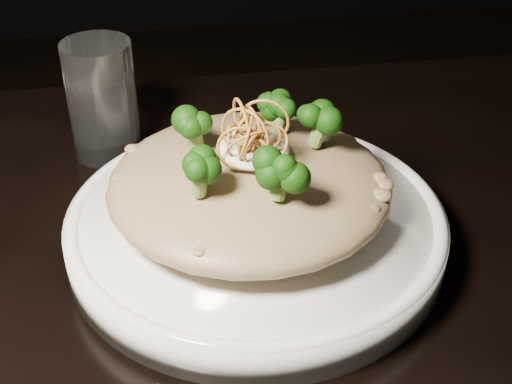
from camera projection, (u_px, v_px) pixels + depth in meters
table at (213, 358)px, 0.63m from camera, size 1.10×0.80×0.75m
plate at (256, 228)px, 0.62m from camera, size 0.32×0.32×0.03m
risotto at (249, 184)px, 0.60m from camera, size 0.24×0.24×0.05m
broccoli at (254, 133)px, 0.56m from camera, size 0.15×0.15×0.06m
cheese at (253, 150)px, 0.58m from camera, size 0.06×0.06×0.02m
shallots at (251, 128)px, 0.55m from camera, size 0.06×0.06×0.04m
drinking_glass at (102, 100)px, 0.72m from camera, size 0.08×0.08×0.12m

